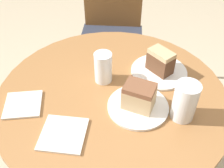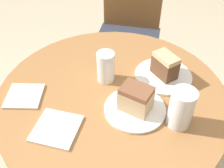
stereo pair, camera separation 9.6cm
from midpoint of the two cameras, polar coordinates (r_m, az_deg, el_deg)
table at (r=1.12m, az=-2.49°, el=-8.14°), size 0.87×0.87×0.74m
chair at (r=1.81m, az=-1.68°, el=11.44°), size 0.50×0.54×0.98m
plate_near at (r=1.08m, az=7.69°, el=2.63°), size 0.23×0.23×0.01m
plate_far at (r=0.93m, az=2.74°, el=-5.04°), size 0.22×0.22×0.01m
cake_slice_near at (r=1.05m, az=7.94°, el=4.83°), size 0.11×0.12×0.09m
cake_slice_far at (r=0.89m, az=2.84°, el=-2.80°), size 0.13×0.12×0.09m
glass_lemonade at (r=1.01m, az=-4.66°, el=3.15°), size 0.07×0.07×0.12m
glass_water at (r=0.88m, az=12.53°, el=-4.21°), size 0.08×0.08×0.14m
napkin_stack at (r=0.88m, az=-13.73°, el=-10.69°), size 0.17×0.17×0.01m
fork at (r=0.99m, az=4.45°, el=-2.00°), size 0.11×0.15×0.00m
napkin_side at (r=1.01m, az=-21.43°, el=-4.31°), size 0.13×0.13×0.01m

